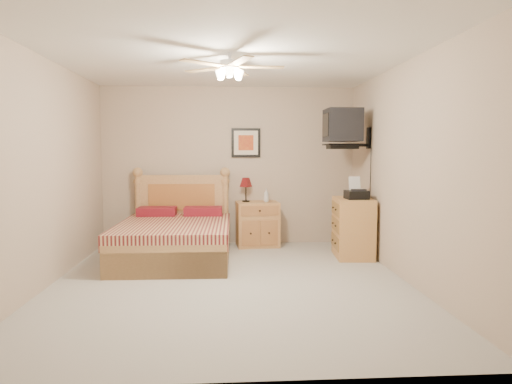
% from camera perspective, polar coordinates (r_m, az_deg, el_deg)
% --- Properties ---
extents(floor, '(4.50, 4.50, 0.00)m').
position_cam_1_polar(floor, '(5.27, -3.20, -11.23)').
color(floor, '#9C978D').
rests_on(floor, ground).
extents(ceiling, '(4.00, 4.50, 0.04)m').
position_cam_1_polar(ceiling, '(5.16, -3.35, 16.50)').
color(ceiling, white).
rests_on(ceiling, ground).
extents(wall_back, '(4.00, 0.04, 2.50)m').
position_cam_1_polar(wall_back, '(7.31, -3.39, 3.26)').
color(wall_back, tan).
rests_on(wall_back, ground).
extents(wall_front, '(4.00, 0.04, 2.50)m').
position_cam_1_polar(wall_front, '(2.81, -2.97, 0.49)').
color(wall_front, tan).
rests_on(wall_front, ground).
extents(wall_left, '(0.04, 4.50, 2.50)m').
position_cam_1_polar(wall_left, '(5.43, -24.90, 2.20)').
color(wall_left, tan).
rests_on(wall_left, ground).
extents(wall_right, '(0.04, 4.50, 2.50)m').
position_cam_1_polar(wall_right, '(5.45, 18.26, 2.43)').
color(wall_right, tan).
rests_on(wall_right, ground).
extents(bed, '(1.49, 1.93, 1.24)m').
position_cam_1_polar(bed, '(6.28, -10.19, -2.87)').
color(bed, '#9F7346').
rests_on(bed, ground).
extents(nightstand, '(0.68, 0.53, 0.70)m').
position_cam_1_polar(nightstand, '(7.16, 0.18, -4.02)').
color(nightstand, '#A0733F').
rests_on(nightstand, ground).
extents(table_lamp, '(0.24, 0.24, 0.38)m').
position_cam_1_polar(table_lamp, '(7.15, -1.27, 0.29)').
color(table_lamp, '#621011').
rests_on(table_lamp, nightstand).
extents(lotion_bottle, '(0.10, 0.10, 0.21)m').
position_cam_1_polar(lotion_bottle, '(7.13, 1.29, -0.40)').
color(lotion_bottle, silver).
rests_on(lotion_bottle, nightstand).
extents(framed_picture, '(0.46, 0.04, 0.46)m').
position_cam_1_polar(framed_picture, '(7.29, -1.27, 6.17)').
color(framed_picture, black).
rests_on(framed_picture, wall_back).
extents(dresser, '(0.54, 0.74, 0.83)m').
position_cam_1_polar(dresser, '(6.56, 12.04, -4.37)').
color(dresser, '#C1833B').
rests_on(dresser, ground).
extents(fax_machine, '(0.30, 0.32, 0.31)m').
position_cam_1_polar(fax_machine, '(6.37, 12.47, 0.50)').
color(fax_machine, black).
rests_on(fax_machine, dresser).
extents(magazine_lower, '(0.22, 0.27, 0.02)m').
position_cam_1_polar(magazine_lower, '(6.71, 11.40, -0.47)').
color(magazine_lower, '#B5AD93').
rests_on(magazine_lower, dresser).
extents(magazine_upper, '(0.24, 0.29, 0.02)m').
position_cam_1_polar(magazine_upper, '(6.72, 11.37, -0.29)').
color(magazine_upper, gray).
rests_on(magazine_upper, magazine_lower).
extents(wall_tv, '(0.56, 0.46, 0.58)m').
position_cam_1_polar(wall_tv, '(6.65, 12.03, 7.81)').
color(wall_tv, black).
rests_on(wall_tv, wall_right).
extents(ceiling_fan, '(1.14, 1.14, 0.28)m').
position_cam_1_polar(ceiling_fan, '(4.94, -3.32, 15.37)').
color(ceiling_fan, silver).
rests_on(ceiling_fan, ceiling).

